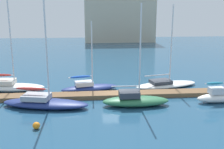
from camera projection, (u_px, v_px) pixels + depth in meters
ground_plane at (114, 97)px, 29.57m from camera, size 120.00×120.00×0.00m
dock_pier at (114, 95)px, 29.52m from camera, size 27.43×1.80×0.45m
sailboat_0 at (11, 86)px, 31.61m from camera, size 7.83×3.05×11.98m
sailboat_1 at (44, 102)px, 26.34m from camera, size 8.79×4.12×12.63m
sailboat_2 at (89, 87)px, 31.41m from camera, size 6.84×3.26×8.01m
sailboat_3 at (135, 100)px, 26.77m from camera, size 6.60×2.29×9.85m
sailboat_4 at (166, 84)px, 33.14m from camera, size 8.32×4.25×9.75m
sailboat_5 at (220, 96)px, 27.78m from camera, size 5.30×1.91×7.62m
mooring_buoy_orange at (36, 126)px, 21.69m from camera, size 0.58×0.58×0.58m
harbor_building_distant at (119, 15)px, 76.62m from camera, size 19.34×8.46×14.44m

